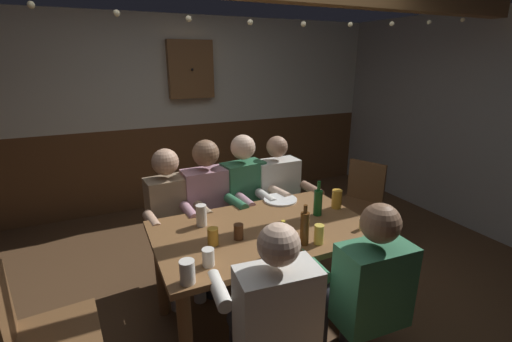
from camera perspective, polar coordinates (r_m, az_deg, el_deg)
The scene contains 27 objects.
ground_plane at distance 3.05m, azimuth -0.42°, elevation -20.74°, with size 6.82×6.82×0.00m, color #4C331E.
back_wall_upper at distance 4.71m, azimuth -13.28°, elevation 15.36°, with size 5.68×0.12×1.35m, color beige.
back_wall_wainscot at distance 4.90m, azimuth -12.29°, elevation 1.16°, with size 5.68×0.12×1.06m, color brown.
side_wall_concrete at distance 4.50m, azimuth 35.63°, elevation 5.62°, with size 0.12×4.74×2.41m, color gray.
dining_table at distance 2.55m, azimuth 1.23°, elevation -11.51°, with size 1.50×0.93×0.77m.
person_0 at distance 2.98m, azimuth -13.39°, elevation -7.06°, with size 0.51×0.56×1.22m.
person_1 at distance 3.06m, azimuth -7.38°, elevation -5.49°, with size 0.57×0.52×1.26m.
person_2 at distance 3.16m, azimuth -1.36°, elevation -4.53°, with size 0.55×0.54×1.27m.
person_3 at distance 3.31m, azimuth 3.85°, elevation -3.96°, with size 0.56×0.50×1.23m.
person_4 at distance 1.92m, azimuth 2.53°, elevation -22.24°, with size 0.56×0.54×1.20m.
person_5 at distance 2.20m, azimuth 17.21°, elevation -17.19°, with size 0.55×0.54×1.19m.
chair_empty_near_right at distance 2.39m, azimuth -31.83°, elevation -21.78°, with size 0.48×0.48×0.88m.
chair_empty_near_left at distance 3.83m, azimuth 16.42°, elevation -4.76°, with size 0.58×0.58×0.88m.
table_candle at distance 2.56m, azimuth 16.74°, elevation -8.22°, with size 0.04×0.04×0.08m, color #F9E08C.
plate_0 at distance 2.95m, azimuth 3.96°, elevation -4.65°, with size 0.28×0.28×0.01m, color white.
bottle_0 at distance 2.26m, azimuth 7.88°, elevation -9.11°, with size 0.06×0.06×0.27m.
bottle_1 at distance 2.16m, azimuth 4.34°, elevation -11.28°, with size 0.07×0.07×0.22m.
bottle_2 at distance 2.69m, azimuth 9.99°, elevation -4.96°, with size 0.06×0.06×0.27m.
pint_glass_0 at distance 2.53m, azimuth -8.84°, elevation -7.10°, with size 0.08×0.08×0.15m, color white.
pint_glass_1 at distance 2.28m, azimuth -6.99°, elevation -10.48°, with size 0.07×0.07×0.11m, color gold.
pint_glass_2 at distance 2.08m, azimuth -7.73°, elevation -13.68°, with size 0.07×0.07×0.10m, color white.
pint_glass_3 at distance 2.31m, azimuth 10.15°, elevation -10.06°, with size 0.06×0.06×0.13m, color #E5C64C.
pint_glass_4 at distance 1.95m, azimuth -11.06°, elevation -15.73°, with size 0.08×0.08×0.13m, color white.
pint_glass_5 at distance 2.33m, azimuth -2.84°, elevation -9.79°, with size 0.06×0.06×0.10m, color #4C2D19.
pint_glass_6 at distance 2.85m, azimuth 12.94°, elevation -4.44°, with size 0.08×0.08×0.15m, color gold.
wall_dart_cabinet at distance 4.63m, azimuth -10.54°, elevation 15.86°, with size 0.56×0.15×0.70m.
string_lights at distance 2.43m, azimuth -0.95°, elevation 23.84°, with size 4.01×0.04×0.13m.
Camera 1 is at (-0.98, -2.17, 1.89)m, focal length 24.71 mm.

